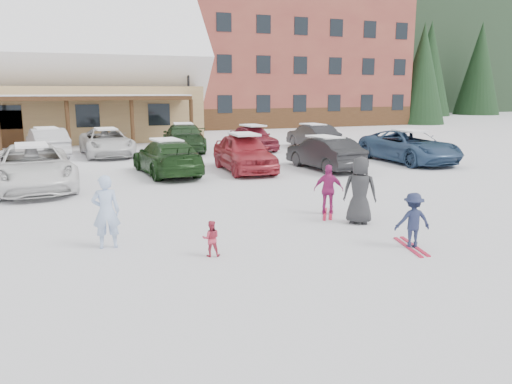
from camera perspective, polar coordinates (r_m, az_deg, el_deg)
name	(u,v)px	position (r m, az deg, el deg)	size (l,w,h in m)	color
ground	(260,246)	(11.02, 0.41, -6.19)	(160.00, 160.00, 0.00)	white
alpine_hotel	(254,35)	(51.35, -0.25, 17.46)	(31.48, 14.01, 21.48)	maroon
lamp_post	(189,92)	(35.15, -7.71, 11.24)	(0.50, 0.25, 5.65)	black
conifer_1	(423,60)	(53.83, 18.55, 14.08)	(4.84, 4.84, 11.22)	black
conifer_3	(160,73)	(54.69, -10.93, 13.21)	(3.96, 3.96, 9.18)	black
conifer_4	(376,65)	(67.47, 13.54, 13.97)	(5.06, 5.06, 11.73)	black
adult_skier	(106,212)	(11.17, -16.76, -2.17)	(0.59, 0.38, 1.61)	#A9C4F0
toddler_red	(211,238)	(10.31, -5.16, -5.31)	(0.37, 0.29, 0.75)	#BD334C
child_navy	(413,220)	(11.29, 17.49, -3.11)	(0.78, 0.45, 1.21)	#1D2443
skis_child_navy	(411,247)	(11.45, 17.31, -5.97)	(0.20, 1.40, 0.03)	#C21B3C
child_magenta	(329,190)	(13.78, 8.30, 0.27)	(0.81, 0.34, 1.38)	#A9256F
skis_child_magenta	(328,214)	(13.93, 8.22, -2.45)	(0.20, 1.40, 0.03)	#C21B3C
bystander_dark	(360,190)	(12.94, 11.78, 0.19)	(0.84, 0.55, 1.73)	#292A2C
parked_car_2	(33,167)	(18.79, -24.13, 2.63)	(2.55, 5.53, 1.54)	white
parked_car_3	(167,157)	(20.48, -10.14, 3.94)	(1.97, 4.86, 1.41)	#183515
parked_car_4	(244,153)	(21.01, -1.37, 4.53)	(1.85, 4.61, 1.57)	#AC2B37
parked_car_5	(324,153)	(21.71, 7.83, 4.43)	(1.49, 4.26, 1.40)	black
parked_car_6	(409,146)	(24.70, 17.13, 4.99)	(2.49, 5.41, 1.50)	navy
parked_car_9	(47,143)	(27.55, -22.75, 5.22)	(1.57, 4.51, 1.49)	silver
parked_car_10	(107,142)	(27.11, -16.71, 5.47)	(2.34, 5.08, 1.41)	silver
parked_car_11	(184,138)	(28.06, -8.27, 6.17)	(2.17, 5.35, 1.55)	#213C1F
parked_car_12	(253,138)	(28.54, -0.35, 6.23)	(1.66, 4.13, 1.41)	maroon
parked_car_13	(313,136)	(29.72, 6.49, 6.36)	(1.48, 4.25, 1.40)	black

